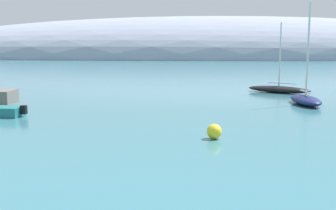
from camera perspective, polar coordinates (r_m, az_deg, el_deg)
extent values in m
ellipsoid|color=#8E99AD|center=(200.81, 5.43, 6.57)|extent=(330.40, 84.69, 40.02)
ellipsoid|color=navy|center=(39.91, 18.75, 0.65)|extent=(2.54, 5.95, 0.85)
cylinder|color=silver|center=(39.61, 19.06, 7.34)|extent=(0.17, 0.17, 8.46)
cube|color=silver|center=(40.07, 18.68, 1.80)|extent=(0.29, 2.62, 0.10)
ellipsoid|color=black|center=(49.42, 15.28, 2.12)|extent=(7.45, 5.63, 0.79)
cylinder|color=silver|center=(49.18, 15.46, 6.84)|extent=(0.16, 0.16, 7.35)
cube|color=silver|center=(49.24, 15.68, 2.96)|extent=(2.93, 1.84, 0.10)
cube|color=black|center=(33.08, -19.60, -0.62)|extent=(0.47, 0.39, 0.67)
sphere|color=yellow|center=(23.90, 6.51, -3.71)|extent=(0.88, 0.88, 0.88)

